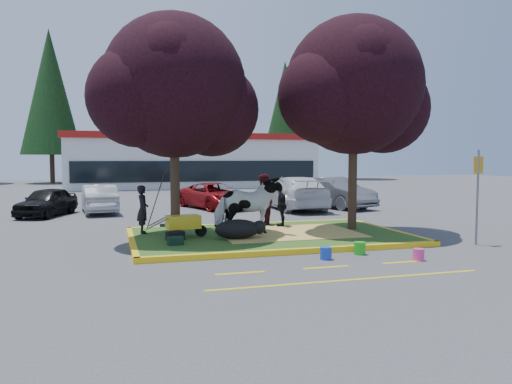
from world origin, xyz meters
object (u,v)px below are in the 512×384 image
object	(u,v)px
bucket_green	(360,248)
bucket_blue	(326,253)
calf	(237,229)
handler	(143,209)
cow	(250,206)
car_black	(47,202)
wheelbarrow	(184,222)
car_silver	(99,199)
bucket_pink	(419,255)
sign_post	(478,186)

from	to	relation	value
bucket_green	bucket_blue	distance (m)	1.14
calf	handler	size ratio (longest dim) A/B	0.89
cow	handler	bearing A→B (deg)	53.44
cow	bucket_green	xyz separation A→B (m)	(2.15, -2.76, -0.87)
bucket_blue	bucket_green	bearing A→B (deg)	17.03
car_black	wheelbarrow	bearing A→B (deg)	-39.99
handler	wheelbarrow	size ratio (longest dim) A/B	0.86
bucket_green	car_silver	size ratio (longest dim) A/B	0.08
calf	bucket_green	world-z (taller)	calf
bucket_blue	car_silver	xyz separation A→B (m)	(-5.52, 12.18, 0.48)
bucket_pink	car_silver	world-z (taller)	car_silver
handler	car_silver	distance (m)	7.77
wheelbarrow	car_black	bearing A→B (deg)	114.31
calf	car_silver	bearing A→B (deg)	106.19
bucket_pink	bucket_blue	size ratio (longest dim) A/B	0.95
wheelbarrow	bucket_green	bearing A→B (deg)	-42.23
handler	bucket_blue	xyz separation A→B (m)	(4.06, -4.55, -0.74)
bucket_pink	calf	bearing A→B (deg)	136.78
car_black	calf	bearing A→B (deg)	-35.25
bucket_pink	car_black	distance (m)	15.69
bucket_pink	car_silver	bearing A→B (deg)	120.50
car_black	bucket_blue	bearing A→B (deg)	-36.21
calf	bucket_blue	distance (m)	3.10
cow	car_black	xyz separation A→B (m)	(-6.55, 8.48, -0.43)
sign_post	bucket_blue	bearing A→B (deg)	175.02
calf	bucket_blue	bearing A→B (deg)	-66.52
car_silver	bucket_pink	bearing A→B (deg)	114.15
sign_post	calf	bearing A→B (deg)	150.12
car_silver	sign_post	bearing A→B (deg)	125.96
handler	sign_post	bearing A→B (deg)	-118.54
cow	bucket_pink	xyz separation A→B (m)	(3.15, -3.84, -0.89)
calf	car_black	world-z (taller)	car_black
cow	wheelbarrow	size ratio (longest dim) A/B	1.22
bucket_blue	calf	bearing A→B (deg)	119.99
calf	wheelbarrow	size ratio (longest dim) A/B	0.76
wheelbarrow	car_silver	xyz separation A→B (m)	(-2.54, 8.78, 0.04)
handler	car_silver	xyz separation A→B (m)	(-1.46, 7.63, -0.25)
car_black	cow	bearing A→B (deg)	-31.82
bucket_blue	car_black	size ratio (longest dim) A/B	0.09
wheelbarrow	sign_post	bearing A→B (deg)	-24.17
wheelbarrow	sign_post	distance (m)	8.45
calf	sign_post	xyz separation A→B (m)	(6.49, -1.99, 1.24)
sign_post	bucket_green	xyz separation A→B (m)	(-3.86, -0.35, -1.52)
calf	sign_post	bearing A→B (deg)	-23.56
calf	car_black	bearing A→B (deg)	117.76
cow	wheelbarrow	world-z (taller)	cow
calf	bucket_pink	size ratio (longest dim) A/B	4.53
bucket_pink	car_black	xyz separation A→B (m)	(-9.70, 12.32, 0.46)
sign_post	car_black	bearing A→B (deg)	126.23
calf	handler	distance (m)	3.18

